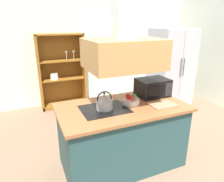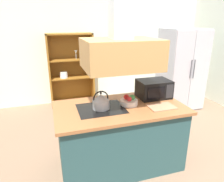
{
  "view_description": "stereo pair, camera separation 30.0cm",
  "coord_description": "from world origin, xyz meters",
  "views": [
    {
      "loc": [
        -1.31,
        -2.01,
        1.98
      ],
      "look_at": [
        -0.18,
        0.6,
        1.0
      ],
      "focal_mm": 32.98,
      "sensor_mm": 36.0,
      "label": 1
    },
    {
      "loc": [
        -1.03,
        -2.12,
        1.98
      ],
      "look_at": [
        -0.18,
        0.6,
        1.0
      ],
      "focal_mm": 32.98,
      "sensor_mm": 36.0,
      "label": 2
    }
  ],
  "objects": [
    {
      "name": "wall_back",
      "position": [
        0.0,
        3.0,
        1.35
      ],
      "size": [
        6.0,
        0.12,
        2.7
      ],
      "primitive_type": "cube",
      "color": "silver",
      "rests_on": "ground"
    },
    {
      "name": "kettle",
      "position": [
        -0.44,
        0.25,
        1.0
      ],
      "size": [
        0.22,
        0.22,
        0.24
      ],
      "color": "#B4B8B8",
      "rests_on": "kitchen_island"
    },
    {
      "name": "cutting_board",
      "position": [
        0.33,
        0.05,
        0.91
      ],
      "size": [
        0.34,
        0.24,
        0.02
      ],
      "primitive_type": "cube",
      "rotation": [
        0.0,
        0.0,
        0.0
      ],
      "color": "#AD7C59",
      "rests_on": "kitchen_island"
    },
    {
      "name": "range_hood",
      "position": [
        -0.18,
        0.25,
        1.72
      ],
      "size": [
        0.9,
        0.7,
        1.29
      ],
      "color": "#B8854A"
    },
    {
      "name": "ground_plane",
      "position": [
        0.0,
        0.0,
        0.0
      ],
      "size": [
        7.8,
        7.8,
        0.0
      ],
      "primitive_type": "plane",
      "color": "#836750"
    },
    {
      "name": "refrigerator",
      "position": [
        1.89,
        1.85,
        0.91
      ],
      "size": [
        0.9,
        0.78,
        1.81
      ],
      "color": "#B4B9C6",
      "rests_on": "ground"
    },
    {
      "name": "kitchen_island",
      "position": [
        -0.18,
        0.25,
        0.45
      ],
      "size": [
        1.71,
        0.94,
        0.9
      ],
      "color": "#264A4C",
      "rests_on": "ground"
    },
    {
      "name": "fruit_bowl",
      "position": [
        -0.04,
        0.26,
        0.95
      ],
      "size": [
        0.24,
        0.24,
        0.14
      ],
      "color": "silver",
      "rests_on": "kitchen_island"
    },
    {
      "name": "microwave",
      "position": [
        0.41,
        0.43,
        1.03
      ],
      "size": [
        0.46,
        0.35,
        0.26
      ],
      "color": "black",
      "rests_on": "kitchen_island"
    },
    {
      "name": "dish_cabinet",
      "position": [
        -0.53,
        2.78,
        0.75
      ],
      "size": [
        1.04,
        0.4,
        1.71
      ],
      "color": "#935D1E",
      "rests_on": "ground"
    }
  ]
}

